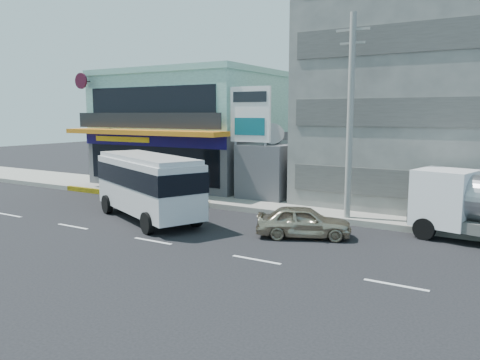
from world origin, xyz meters
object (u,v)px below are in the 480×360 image
sedan (303,221)px  minibus (148,182)px  motorcycle_rider (173,192)px  shop_building (195,132)px  billboard (250,121)px  concrete_building (462,84)px  satellite_dish (272,143)px  utility_pole_near (350,118)px

sedan → minibus: bearing=72.4°
minibus → motorcycle_rider: bearing=111.3°
shop_building → minibus: 12.25m
billboard → sedan: 8.89m
concrete_building → minibus: concrete_building is taller
sedan → satellite_dish: bearing=12.4°
billboard → shop_building: bearing=147.7°
shop_building → motorcycle_rider: size_ratio=5.54×
billboard → utility_pole_near: (6.50, -1.80, 0.22)m
minibus → sedan: bearing=6.1°
shop_building → motorcycle_rider: shop_building is taller
concrete_building → motorcycle_rider: size_ratio=7.15×
utility_pole_near → motorcycle_rider: (-10.38, -0.60, -4.41)m
satellite_dish → minibus: 8.66m
satellite_dish → minibus: size_ratio=0.18×
sedan → billboard: bearing=23.2°
satellite_dish → utility_pole_near: (6.00, -3.60, 1.57)m
satellite_dish → sedan: 9.29m
utility_pole_near → sedan: bearing=-102.7°
utility_pole_near → motorcycle_rider: bearing=-176.7°
satellite_dish → billboard: (-0.50, -1.80, 1.35)m
satellite_dish → sedan: bearing=-53.9°
minibus → concrete_building: bearing=42.9°
sedan → shop_building: bearing=28.9°
shop_building → motorcycle_rider: (3.62, -7.15, -3.26)m
shop_building → sedan: bearing=-37.4°
concrete_building → satellite_dish: 11.30m
satellite_dish → shop_building: bearing=159.8°
utility_pole_near → minibus: size_ratio=1.23×
concrete_building → motorcycle_rider: concrete_building is taller
utility_pole_near → minibus: bearing=-153.7°
utility_pole_near → satellite_dish: bearing=149.0°
minibus → sedan: 8.25m
billboard → minibus: bearing=-111.2°
billboard → motorcycle_rider: size_ratio=3.08×
utility_pole_near → motorcycle_rider: utility_pole_near is taller
minibus → satellite_dish: bearing=70.1°
satellite_dish → minibus: (-2.90, -8.00, -1.62)m
billboard → satellite_dish: bearing=74.5°
concrete_building → satellite_dish: (-10.00, -4.00, -3.42)m
utility_pole_near → minibus: (-8.90, -4.40, -3.19)m
billboard → motorcycle_rider: (-3.88, -2.40, -4.19)m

